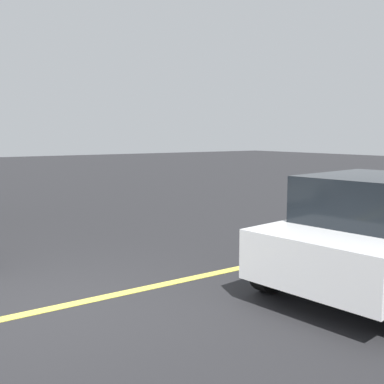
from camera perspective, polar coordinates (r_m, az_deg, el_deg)
name	(u,v)px	position (r m, az deg, el deg)	size (l,w,h in m)	color
ground_plane	(48,310)	(5.91, -17.52, -13.84)	(80.00, 80.00, 0.00)	#262628
lane_marking_centre	(239,268)	(7.30, 5.90, -9.42)	(28.00, 0.16, 0.01)	#E0D14C
car_white_behind_van	(382,232)	(6.70, 22.58, -4.58)	(4.01, 2.43, 1.55)	white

